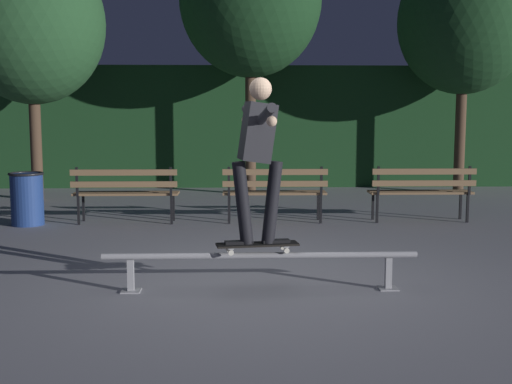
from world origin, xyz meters
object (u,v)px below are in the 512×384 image
object	(u,v)px
grind_rail	(260,261)
tree_far_right	(464,22)
park_bench_right_center	(422,188)
park_bench_left_center	(275,188)
park_bench_leftmost	(125,189)
tree_far_left	(31,24)
trash_can	(27,198)
skateboarder	(258,146)
skateboard	(257,245)

from	to	relation	value
grind_rail	tree_far_right	xyz separation A→B (m)	(4.54, 7.53, 3.28)
park_bench_right_center	tree_far_right	bearing A→B (deg)	63.05
park_bench_left_center	tree_far_right	world-z (taller)	tree_far_right
park_bench_leftmost	tree_far_left	world-z (taller)	tree_far_left
trash_can	skateboarder	bearing A→B (deg)	-48.45
tree_far_right	skateboarder	bearing A→B (deg)	-121.21
grind_rail	skateboarder	bearing A→B (deg)	179.07
tree_far_right	trash_can	world-z (taller)	tree_far_right
grind_rail	park_bench_right_center	xyz separation A→B (m)	(2.66, 3.85, 0.25)
park_bench_leftmost	park_bench_left_center	distance (m)	2.28
skateboard	tree_far_right	xyz separation A→B (m)	(4.57, 7.53, 3.13)
park_bench_right_center	tree_far_left	xyz separation A→B (m)	(-6.76, 2.87, 2.84)
park_bench_right_center	tree_far_right	size ratio (longest dim) A/B	0.31
grind_rail	park_bench_right_center	size ratio (longest dim) A/B	1.87
grind_rail	tree_far_left	size ratio (longest dim) A/B	0.61
grind_rail	park_bench_right_center	bearing A→B (deg)	55.30
grind_rail	skateboard	world-z (taller)	skateboard
park_bench_leftmost	tree_far_left	xyz separation A→B (m)	(-2.19, 2.87, 2.84)
tree_far_left	trash_can	bearing A→B (deg)	-76.26
skateboard	park_bench_left_center	size ratio (longest dim) A/B	0.50
park_bench_leftmost	trash_can	bearing A→B (deg)	-177.32
trash_can	park_bench_right_center	bearing A→B (deg)	0.65
trash_can	park_bench_leftmost	bearing A→B (deg)	2.68
park_bench_left_center	park_bench_right_center	world-z (taller)	same
trash_can	tree_far_left	bearing A→B (deg)	103.74
skateboarder	park_bench_leftmost	world-z (taller)	skateboarder
skateboard	trash_can	size ratio (longest dim) A/B	1.00
skateboard	tree_far_left	xyz separation A→B (m)	(-4.06, 6.71, 2.93)
skateboard	trash_can	xyz separation A→B (m)	(-3.35, 3.78, -0.03)
skateboard	trash_can	distance (m)	5.05
park_bench_right_center	tree_far_right	world-z (taller)	tree_far_right
grind_rail	skateboard	bearing A→B (deg)	180.00
park_bench_leftmost	park_bench_right_center	distance (m)	4.57
skateboard	tree_far_right	distance (m)	9.35
park_bench_left_center	skateboarder	bearing A→B (deg)	-96.02
tree_far_left	grind_rail	bearing A→B (deg)	-58.63
park_bench_leftmost	skateboard	bearing A→B (deg)	-64.01
park_bench_right_center	grind_rail	bearing A→B (deg)	-124.70
skateboard	skateboarder	distance (m)	0.94
park_bench_right_center	tree_far_right	xyz separation A→B (m)	(1.87, 3.68, 3.04)
park_bench_right_center	trash_can	distance (m)	6.04
grind_rail	park_bench_left_center	bearing A→B (deg)	84.36
park_bench_left_center	tree_far_left	distance (m)	6.02
skateboard	park_bench_right_center	xyz separation A→B (m)	(2.69, 3.85, 0.10)
skateboarder	park_bench_left_center	size ratio (longest dim) A/B	0.97
skateboarder	skateboard	bearing A→B (deg)	-171.83
park_bench_right_center	tree_far_left	distance (m)	7.87
tree_far_left	trash_can	size ratio (longest dim) A/B	6.14
skateboarder	park_bench_left_center	distance (m)	3.96
grind_rail	tree_far_left	world-z (taller)	tree_far_left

